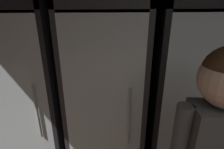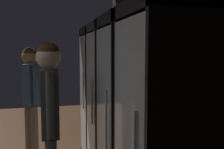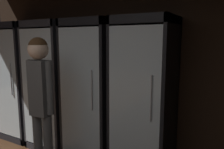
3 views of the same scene
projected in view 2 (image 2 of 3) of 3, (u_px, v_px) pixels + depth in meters
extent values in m
cube|color=black|center=(208.00, 84.00, 2.00)|extent=(6.00, 0.06, 2.80)
cube|color=black|center=(124.00, 94.00, 4.02)|extent=(0.70, 0.04, 1.97)
cube|color=black|center=(100.00, 91.00, 4.27)|extent=(0.04, 0.65, 1.97)
cube|color=black|center=(109.00, 99.00, 3.63)|extent=(0.04, 0.65, 1.97)
cube|color=black|center=(104.00, 31.00, 3.86)|extent=(0.70, 0.65, 0.10)
cube|color=white|center=(122.00, 94.00, 4.01)|extent=(0.62, 0.02, 1.73)
cube|color=silver|center=(83.00, 96.00, 3.88)|extent=(0.62, 0.02, 1.73)
cylinder|color=#B2B2B7|center=(83.00, 91.00, 3.66)|extent=(0.02, 0.02, 0.50)
cylinder|color=black|center=(104.00, 140.00, 4.23)|extent=(0.06, 0.06, 0.19)
cylinder|color=black|center=(104.00, 131.00, 4.22)|extent=(0.02, 0.02, 0.09)
cylinder|color=tan|center=(104.00, 141.00, 4.24)|extent=(0.06, 0.06, 0.07)
cylinder|color=black|center=(108.00, 143.00, 4.04)|extent=(0.06, 0.06, 0.23)
cylinder|color=black|center=(108.00, 133.00, 4.03)|extent=(0.02, 0.02, 0.07)
cylinder|color=white|center=(108.00, 142.00, 4.04)|extent=(0.07, 0.07, 0.07)
cylinder|color=brown|center=(105.00, 148.00, 3.83)|extent=(0.07, 0.07, 0.23)
cylinder|color=brown|center=(105.00, 137.00, 3.81)|extent=(0.02, 0.02, 0.08)
cube|color=silver|center=(105.00, 114.00, 3.98)|extent=(0.60, 0.57, 0.02)
cylinder|color=brown|center=(102.00, 104.00, 4.17)|extent=(0.06, 0.06, 0.21)
cylinder|color=brown|center=(102.00, 95.00, 4.16)|extent=(0.02, 0.02, 0.08)
cylinder|color=#2D2D33|center=(102.00, 104.00, 4.17)|extent=(0.07, 0.07, 0.07)
cylinder|color=black|center=(102.00, 107.00, 3.96)|extent=(0.08, 0.08, 0.20)
cylinder|color=black|center=(102.00, 98.00, 3.95)|extent=(0.03, 0.03, 0.07)
cylinder|color=#2D2D33|center=(102.00, 108.00, 3.97)|extent=(0.08, 0.08, 0.08)
cylinder|color=#194723|center=(105.00, 109.00, 3.76)|extent=(0.07, 0.07, 0.22)
cylinder|color=#194723|center=(105.00, 100.00, 3.75)|extent=(0.02, 0.02, 0.06)
cylinder|color=white|center=(105.00, 111.00, 3.76)|extent=(0.08, 0.08, 0.06)
cube|color=silver|center=(104.00, 76.00, 3.92)|extent=(0.60, 0.57, 0.02)
cylinder|color=black|center=(104.00, 68.00, 4.12)|extent=(0.08, 0.08, 0.20)
cylinder|color=black|center=(104.00, 59.00, 4.10)|extent=(0.03, 0.03, 0.06)
cylinder|color=beige|center=(104.00, 67.00, 4.11)|extent=(0.08, 0.08, 0.07)
cylinder|color=brown|center=(105.00, 69.00, 3.91)|extent=(0.08, 0.08, 0.19)
cylinder|color=brown|center=(105.00, 59.00, 3.89)|extent=(0.03, 0.03, 0.09)
cylinder|color=white|center=(105.00, 70.00, 3.91)|extent=(0.08, 0.08, 0.06)
cylinder|color=#9EAD99|center=(107.00, 68.00, 3.72)|extent=(0.08, 0.08, 0.24)
cylinder|color=#9EAD99|center=(107.00, 57.00, 3.71)|extent=(0.02, 0.02, 0.08)
cylinder|color=white|center=(107.00, 70.00, 3.73)|extent=(0.08, 0.08, 0.08)
cube|color=#2B2B30|center=(141.00, 104.00, 3.29)|extent=(0.70, 0.04, 1.97)
cube|color=#2B2B30|center=(111.00, 100.00, 3.54)|extent=(0.04, 0.65, 1.97)
cube|color=#2B2B30|center=(125.00, 111.00, 2.90)|extent=(0.04, 0.65, 1.97)
cube|color=#2B2B30|center=(117.00, 27.00, 3.13)|extent=(0.70, 0.65, 0.10)
cube|color=white|center=(139.00, 104.00, 3.28)|extent=(0.62, 0.02, 1.73)
cube|color=silver|center=(91.00, 106.00, 3.14)|extent=(0.62, 0.02, 1.73)
cylinder|color=#B2B2B7|center=(92.00, 102.00, 2.93)|extent=(0.02, 0.02, 0.50)
cube|color=silver|center=(117.00, 140.00, 3.26)|extent=(0.60, 0.57, 0.02)
cylinder|color=brown|center=(114.00, 127.00, 3.40)|extent=(0.08, 0.08, 0.22)
cylinder|color=brown|center=(114.00, 116.00, 3.39)|extent=(0.03, 0.03, 0.06)
cylinder|color=#B2332D|center=(114.00, 127.00, 3.40)|extent=(0.08, 0.08, 0.08)
cylinder|color=black|center=(122.00, 136.00, 3.10)|extent=(0.06, 0.06, 0.18)
cylinder|color=black|center=(122.00, 126.00, 3.09)|extent=(0.02, 0.02, 0.07)
cylinder|color=#B2332D|center=(122.00, 137.00, 3.11)|extent=(0.07, 0.07, 0.07)
cube|color=silver|center=(117.00, 106.00, 3.22)|extent=(0.60, 0.57, 0.02)
cylinder|color=#9EAD99|center=(112.00, 93.00, 3.41)|extent=(0.06, 0.06, 0.21)
cylinder|color=#9EAD99|center=(112.00, 82.00, 3.40)|extent=(0.02, 0.02, 0.09)
cylinder|color=tan|center=(112.00, 95.00, 3.41)|extent=(0.06, 0.06, 0.07)
cylinder|color=gray|center=(119.00, 94.00, 3.29)|extent=(0.08, 0.08, 0.23)
cylinder|color=gray|center=(119.00, 81.00, 3.27)|extent=(0.03, 0.03, 0.10)
cylinder|color=#B2332D|center=(119.00, 96.00, 3.29)|extent=(0.08, 0.08, 0.06)
cylinder|color=#9EAD99|center=(123.00, 99.00, 3.14)|extent=(0.06, 0.06, 0.18)
cylinder|color=#9EAD99|center=(123.00, 88.00, 3.13)|extent=(0.02, 0.02, 0.07)
cylinder|color=#2D2D33|center=(123.00, 101.00, 3.14)|extent=(0.07, 0.07, 0.07)
cylinder|color=black|center=(121.00, 99.00, 2.98)|extent=(0.06, 0.06, 0.22)
cylinder|color=black|center=(121.00, 86.00, 2.97)|extent=(0.02, 0.02, 0.08)
cylinder|color=#2D2D33|center=(121.00, 100.00, 2.98)|extent=(0.07, 0.07, 0.06)
cube|color=silver|center=(117.00, 70.00, 3.18)|extent=(0.60, 0.57, 0.02)
cylinder|color=#9EAD99|center=(110.00, 60.00, 3.38)|extent=(0.07, 0.07, 0.20)
cylinder|color=#9EAD99|center=(110.00, 49.00, 3.37)|extent=(0.03, 0.03, 0.08)
cylinder|color=#B2332D|center=(110.00, 63.00, 3.38)|extent=(0.08, 0.08, 0.08)
cylinder|color=brown|center=(112.00, 61.00, 3.23)|extent=(0.07, 0.07, 0.20)
cylinder|color=brown|center=(112.00, 49.00, 3.21)|extent=(0.03, 0.03, 0.10)
cylinder|color=#B2332D|center=(112.00, 63.00, 3.23)|extent=(0.08, 0.08, 0.07)
cylinder|color=black|center=(123.00, 61.00, 3.11)|extent=(0.06, 0.06, 0.21)
cylinder|color=black|center=(123.00, 49.00, 3.10)|extent=(0.02, 0.02, 0.06)
cylinder|color=tan|center=(123.00, 62.00, 3.11)|extent=(0.07, 0.07, 0.08)
cylinder|color=black|center=(121.00, 61.00, 2.95)|extent=(0.08, 0.08, 0.22)
cylinder|color=black|center=(121.00, 48.00, 2.93)|extent=(0.03, 0.03, 0.07)
cylinder|color=tan|center=(121.00, 62.00, 2.95)|extent=(0.08, 0.08, 0.06)
cube|color=black|center=(168.00, 120.00, 2.55)|extent=(0.70, 0.04, 1.97)
cube|color=black|center=(127.00, 114.00, 2.80)|extent=(0.04, 0.65, 1.97)
cube|color=black|center=(150.00, 133.00, 2.16)|extent=(0.04, 0.65, 1.97)
cube|color=black|center=(138.00, 20.00, 2.39)|extent=(0.70, 0.65, 0.10)
cube|color=white|center=(165.00, 120.00, 2.54)|extent=(0.62, 0.02, 1.73)
cube|color=silver|center=(104.00, 124.00, 2.41)|extent=(0.62, 0.02, 1.73)
cylinder|color=#B2B2B7|center=(106.00, 120.00, 2.19)|extent=(0.02, 0.02, 0.50)
cylinder|color=#194723|center=(127.00, 146.00, 2.73)|extent=(0.06, 0.06, 0.22)
cylinder|color=#194723|center=(127.00, 131.00, 2.72)|extent=(0.02, 0.02, 0.09)
cylinder|color=#B2332D|center=(127.00, 146.00, 2.73)|extent=(0.06, 0.06, 0.07)
cylinder|color=#194723|center=(139.00, 138.00, 2.57)|extent=(0.02, 0.02, 0.09)
cylinder|color=brown|center=(144.00, 143.00, 2.44)|extent=(0.02, 0.02, 0.07)
cylinder|color=#194723|center=(146.00, 148.00, 2.28)|extent=(0.03, 0.03, 0.10)
cube|color=silver|center=(137.00, 122.00, 2.48)|extent=(0.60, 0.57, 0.02)
cylinder|color=brown|center=(135.00, 108.00, 2.63)|extent=(0.07, 0.07, 0.19)
cylinder|color=brown|center=(136.00, 95.00, 2.62)|extent=(0.02, 0.02, 0.07)
cylinder|color=white|center=(135.00, 107.00, 2.63)|extent=(0.07, 0.07, 0.07)
cylinder|color=#336B38|center=(146.00, 113.00, 2.32)|extent=(0.08, 0.08, 0.23)
cylinder|color=#336B38|center=(146.00, 95.00, 2.31)|extent=(0.03, 0.03, 0.09)
cylinder|color=#B2332D|center=(146.00, 115.00, 2.32)|extent=(0.08, 0.08, 0.09)
cube|color=silver|center=(138.00, 77.00, 2.44)|extent=(0.60, 0.57, 0.02)
cylinder|color=brown|center=(131.00, 64.00, 2.63)|extent=(0.07, 0.07, 0.19)
cylinder|color=brown|center=(131.00, 50.00, 2.62)|extent=(0.03, 0.03, 0.09)
cylinder|color=#B2332D|center=(131.00, 65.00, 2.63)|extent=(0.08, 0.08, 0.05)
cylinder|color=brown|center=(140.00, 66.00, 2.43)|extent=(0.07, 0.07, 0.18)
cylinder|color=brown|center=(140.00, 50.00, 2.42)|extent=(0.02, 0.02, 0.10)
cylinder|color=#2D2D33|center=(140.00, 68.00, 2.43)|extent=(0.07, 0.07, 0.05)
cylinder|color=brown|center=(144.00, 64.00, 2.23)|extent=(0.07, 0.07, 0.24)
cylinder|color=brown|center=(145.00, 45.00, 2.22)|extent=(0.02, 0.02, 0.08)
cylinder|color=tan|center=(144.00, 67.00, 2.23)|extent=(0.07, 0.07, 0.09)
cube|color=black|center=(216.00, 149.00, 1.82)|extent=(0.70, 0.04, 1.97)
cube|color=black|center=(155.00, 137.00, 2.07)|extent=(0.04, 0.65, 1.97)
cube|color=black|center=(178.00, 8.00, 1.66)|extent=(0.70, 0.65, 0.10)
cube|color=white|center=(212.00, 149.00, 1.81)|extent=(0.62, 0.02, 1.73)
cylinder|color=black|center=(160.00, 129.00, 1.93)|extent=(0.08, 0.08, 0.20)
cylinder|color=black|center=(160.00, 109.00, 1.92)|extent=(0.02, 0.02, 0.09)
cylinder|color=#B2332D|center=(160.00, 129.00, 1.93)|extent=(0.08, 0.08, 0.06)
cylinder|color=brown|center=(178.00, 136.00, 1.75)|extent=(0.07, 0.07, 0.21)
cylinder|color=brown|center=(178.00, 114.00, 1.74)|extent=(0.03, 0.03, 0.09)
cylinder|color=white|center=(178.00, 139.00, 1.75)|extent=(0.08, 0.08, 0.06)
cylinder|color=#9EAD99|center=(190.00, 149.00, 1.53)|extent=(0.07, 0.07, 0.20)
cylinder|color=#9EAD99|center=(191.00, 125.00, 1.52)|extent=(0.03, 0.03, 0.09)
cube|color=silver|center=(176.00, 89.00, 1.71)|extent=(0.60, 0.57, 0.02)
cylinder|color=#336B38|center=(165.00, 69.00, 1.89)|extent=(0.07, 0.07, 0.21)
cylinder|color=#336B38|center=(165.00, 49.00, 1.88)|extent=(0.03, 0.03, 0.08)
cylinder|color=#2D2D33|center=(165.00, 73.00, 1.90)|extent=(0.07, 0.07, 0.07)
cylinder|color=brown|center=(182.00, 70.00, 1.70)|extent=(0.07, 0.07, 0.22)
cylinder|color=brown|center=(183.00, 46.00, 1.68)|extent=(0.03, 0.03, 0.09)
cylinder|color=#2D2D33|center=(182.00, 75.00, 1.70)|extent=(0.08, 0.08, 0.06)
cylinder|color=#336B38|center=(186.00, 74.00, 1.48)|extent=(0.07, 0.07, 0.22)
cylinder|color=#336B38|center=(186.00, 46.00, 1.47)|extent=(0.02, 0.02, 0.09)
cylinder|color=#B2332D|center=(186.00, 73.00, 1.48)|extent=(0.07, 0.07, 0.08)
cube|color=#4C4C4C|center=(50.00, 104.00, 2.46)|extent=(0.23, 0.17, 0.63)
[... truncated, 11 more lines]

